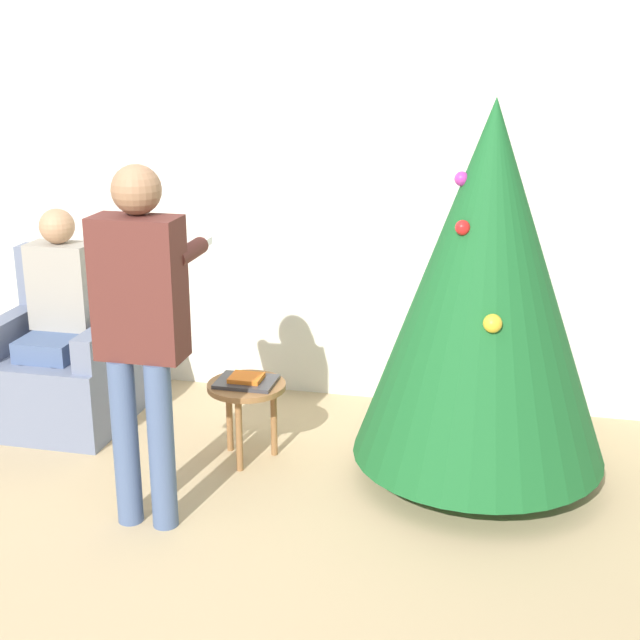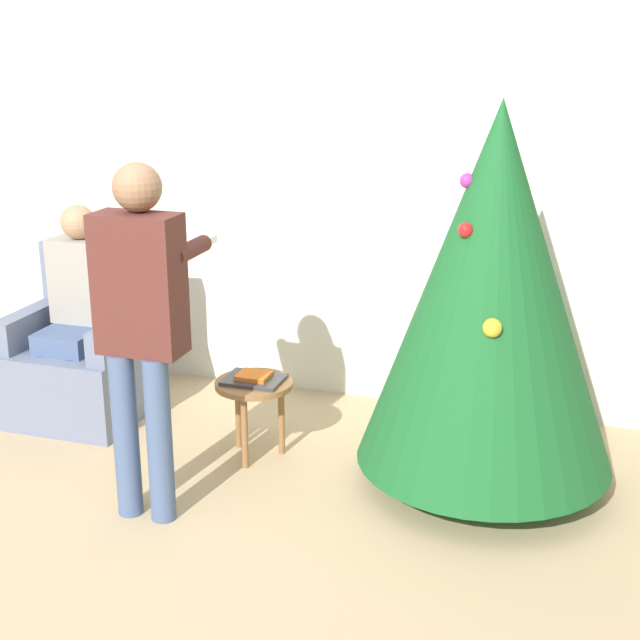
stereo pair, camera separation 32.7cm
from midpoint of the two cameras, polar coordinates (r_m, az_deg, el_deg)
ground_plane at (r=4.04m, az=-10.45°, el=-15.49°), size 14.00×14.00×0.00m
wall_back at (r=5.51m, az=-0.29°, el=8.90°), size 8.00×0.06×2.70m
christmas_tree at (r=4.39m, az=13.05°, el=1.92°), size 1.28×1.28×1.93m
armchair at (r=5.49m, az=-13.20°, el=-2.47°), size 0.74×0.72×1.00m
person_seated at (r=5.36m, az=-13.62°, el=1.01°), size 0.36×0.46×1.27m
person_standing at (r=4.07m, az=-9.16°, el=0.40°), size 0.41×0.57×1.67m
side_stool at (r=4.78m, az=-2.28°, el=-4.70°), size 0.42×0.42×0.44m
laptop at (r=4.76m, az=-2.29°, el=-3.86°), size 0.31×0.24×0.02m
book at (r=4.75m, az=-2.30°, el=-3.61°), size 0.17×0.15×0.02m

